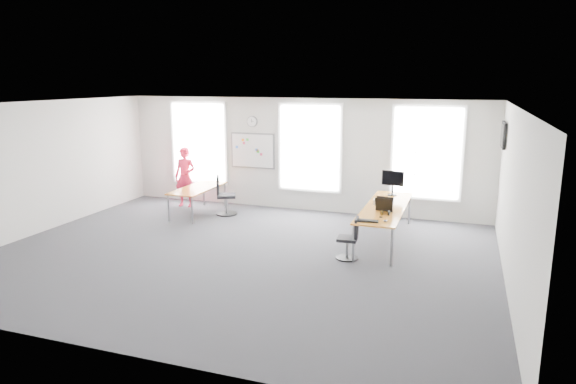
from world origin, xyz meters
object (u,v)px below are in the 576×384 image
at_px(desk_left, 198,190).
at_px(desk_right, 385,209).
at_px(keyboard, 366,221).
at_px(person, 185,177).
at_px(headphones, 385,213).
at_px(chair_right, 350,241).
at_px(chair_left, 224,197).
at_px(monitor, 393,181).

bearing_deg(desk_left, desk_right, -8.27).
bearing_deg(desk_right, keyboard, -96.92).
bearing_deg(desk_right, person, 166.55).
bearing_deg(keyboard, desk_left, 147.66).
relative_size(desk_right, headphones, 17.80).
height_order(chair_right, person, person).
bearing_deg(keyboard, person, 144.89).
bearing_deg(desk_right, desk_left, 171.73).
relative_size(chair_left, person, 0.63).
height_order(desk_left, monitor, monitor).
distance_m(desk_left, chair_right, 4.99).
distance_m(chair_right, monitor, 2.68).
distance_m(desk_right, keyboard, 1.35).
xyz_separation_m(chair_right, chair_left, (-3.85, 2.29, 0.08)).
xyz_separation_m(desk_right, desk_left, (-4.98, 0.72, -0.08)).
xyz_separation_m(desk_left, keyboard, (4.82, -2.07, 0.14)).
bearing_deg(desk_right, monitor, 90.71).
xyz_separation_m(desk_right, keyboard, (-0.16, -1.34, 0.06)).
height_order(person, monitor, person).
distance_m(desk_right, person, 5.89).
bearing_deg(chair_left, keyboard, -143.08).
height_order(chair_left, headphones, chair_left).
distance_m(desk_right, monitor, 1.22).
relative_size(chair_right, chair_left, 0.81).
xyz_separation_m(desk_right, chair_right, (-0.47, -1.39, -0.36)).
relative_size(person, monitor, 2.79).
xyz_separation_m(desk_left, person, (-0.74, 0.64, 0.18)).
relative_size(desk_left, keyboard, 4.21).
bearing_deg(desk_left, monitor, 4.85).
bearing_deg(chair_right, keyboard, 94.20).
bearing_deg(chair_left, desk_left, 80.28).
relative_size(desk_right, person, 1.93).
distance_m(desk_right, desk_left, 5.04).
height_order(chair_right, monitor, monitor).
relative_size(person, keyboard, 3.59).
xyz_separation_m(person, monitor, (5.71, -0.22, 0.31)).
distance_m(desk_left, person, 1.00).
relative_size(chair_right, person, 0.51).
height_order(desk_right, desk_left, desk_right).
xyz_separation_m(keyboard, headphones, (0.27, 0.62, 0.04)).
relative_size(desk_right, monitor, 5.38).
bearing_deg(chair_left, headphones, -134.87).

